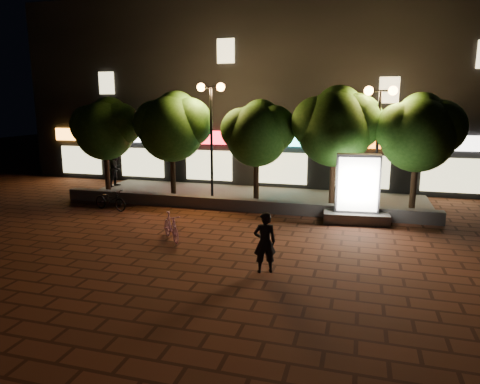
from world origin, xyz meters
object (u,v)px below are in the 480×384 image
(pedestrian, at_px, (116,168))
(rider, at_px, (265,242))
(tree_mid, at_px, (258,131))
(tree_far_right, at_px, (419,130))
(tree_left, at_px, (173,125))
(tree_right, at_px, (336,124))
(ad_kiosk, at_px, (357,195))
(scooter_parked, at_px, (110,200))
(street_lamp_right, at_px, (379,116))
(street_lamp_left, at_px, (211,112))
(scooter_pink, at_px, (171,227))
(tree_far_left, at_px, (106,127))

(pedestrian, bearing_deg, rider, -129.02)
(tree_mid, relative_size, tree_far_right, 0.95)
(tree_left, bearing_deg, tree_right, 0.00)
(tree_far_right, bearing_deg, ad_kiosk, -138.54)
(scooter_parked, bearing_deg, street_lamp_right, -63.63)
(street_lamp_left, bearing_deg, scooter_pink, -84.36)
(tree_far_left, height_order, scooter_parked, tree_far_left)
(tree_right, distance_m, rider, 8.26)
(tree_far_left, relative_size, tree_left, 0.95)
(tree_right, bearing_deg, tree_far_left, -180.00)
(tree_far_right, height_order, ad_kiosk, tree_far_right)
(tree_right, bearing_deg, street_lamp_left, -177.19)
(scooter_parked, bearing_deg, scooter_pink, -113.20)
(tree_right, relative_size, street_lamp_left, 0.98)
(tree_right, xyz_separation_m, rider, (-1.27, -7.68, -2.74))
(tree_right, distance_m, street_lamp_right, 1.70)
(scooter_pink, relative_size, scooter_parked, 0.90)
(tree_far_left, xyz_separation_m, ad_kiosk, (11.78, -1.96, -2.25))
(tree_left, distance_m, scooter_pink, 7.03)
(tree_far_left, bearing_deg, ad_kiosk, -9.46)
(street_lamp_right, xyz_separation_m, ad_kiosk, (-0.67, -1.70, -2.85))
(scooter_pink, xyz_separation_m, pedestrian, (-6.55, 7.40, 0.58))
(tree_left, xyz_separation_m, scooter_pink, (2.50, -5.86, -2.99))
(street_lamp_left, height_order, scooter_pink, street_lamp_left)
(tree_left, bearing_deg, scooter_pink, -66.90)
(rider, bearing_deg, tree_left, -75.69)
(tree_far_right, distance_m, street_lamp_right, 1.66)
(tree_right, bearing_deg, rider, -99.38)
(tree_left, xyz_separation_m, street_lamp_left, (1.95, -0.26, 0.58))
(tree_far_left, distance_m, pedestrian, 2.79)
(tree_right, bearing_deg, scooter_pink, -129.36)
(street_lamp_right, distance_m, pedestrian, 13.43)
(tree_far_right, bearing_deg, scooter_pink, -143.80)
(tree_mid, relative_size, street_lamp_right, 0.90)
(ad_kiosk, distance_m, scooter_pink, 6.99)
(pedestrian, bearing_deg, tree_mid, -97.41)
(street_lamp_left, relative_size, scooter_parked, 3.10)
(street_lamp_right, bearing_deg, tree_right, 170.90)
(ad_kiosk, distance_m, scooter_parked, 9.99)
(tree_left, xyz_separation_m, tree_right, (7.30, 0.00, 0.12))
(tree_far_right, relative_size, street_lamp_left, 0.92)
(scooter_parked, bearing_deg, pedestrian, 41.19)
(tree_right, height_order, ad_kiosk, tree_right)
(tree_left, xyz_separation_m, tree_far_right, (10.50, -0.00, -0.08))
(tree_far_left, height_order, tree_far_right, tree_far_right)
(tree_far_left, distance_m, tree_right, 10.81)
(tree_far_right, distance_m, rider, 9.24)
(ad_kiosk, bearing_deg, tree_left, 166.66)
(pedestrian, bearing_deg, ad_kiosk, -102.44)
(street_lamp_left, bearing_deg, tree_mid, 7.31)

